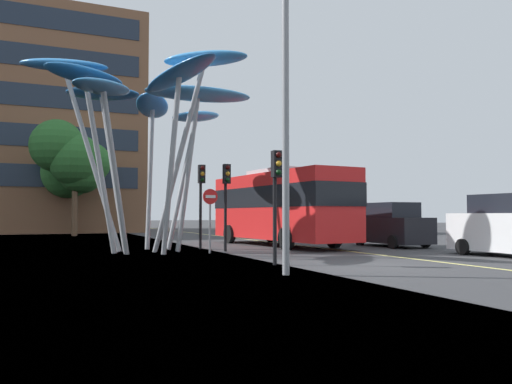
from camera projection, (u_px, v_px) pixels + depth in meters
name	position (u px, v px, depth m)	size (l,w,h in m)	color
ground	(355.00, 267.00, 15.06)	(120.00, 240.00, 0.10)	#38383A
red_bus	(279.00, 204.00, 24.89)	(3.38, 10.03, 3.71)	red
leaf_sculpture	(145.00, 98.00, 21.17)	(9.52, 9.37, 8.25)	#9EA0A5
traffic_light_kerb_near	(276.00, 182.00, 15.32)	(0.28, 0.42, 3.43)	black
traffic_light_kerb_far	(226.00, 188.00, 21.03)	(0.28, 0.42, 3.59)	black
traffic_light_island_mid	(201.00, 188.00, 22.35)	(0.28, 0.42, 3.68)	black
car_parked_near	(511.00, 227.00, 18.29)	(1.92, 4.49, 2.25)	silver
car_parked_mid	(391.00, 226.00, 24.18)	(2.01, 4.07, 2.07)	black
car_parked_far	(321.00, 222.00, 30.55)	(2.06, 4.10, 2.20)	silver
street_lamp	(298.00, 65.00, 13.15)	(1.76, 0.44, 8.51)	gray
tree_pavement_near	(72.00, 158.00, 36.09)	(5.32, 4.09, 8.20)	brown
tree_pavement_far	(78.00, 167.00, 39.98)	(5.12, 5.06, 7.45)	brown
no_entry_sign	(210.00, 210.00, 19.96)	(0.60, 0.12, 2.51)	gray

